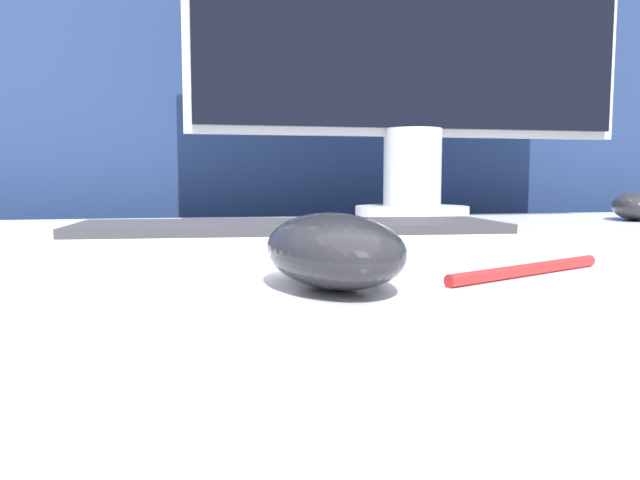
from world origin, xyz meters
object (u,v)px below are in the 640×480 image
Objects in this scene: computer_mouse_near at (333,250)px; computer_mouse_far at (636,206)px; monitor at (414,24)px; keyboard at (291,236)px.

computer_mouse_near is 0.74m from computer_mouse_far.
monitor is at bearing -160.34° from computer_mouse_far.
keyboard is (0.01, 0.20, -0.01)m from computer_mouse_near.
monitor is at bearing 59.74° from keyboard.
keyboard is 0.52m from monitor.
monitor reaches higher than computer_mouse_far.
computer_mouse_far is at bearing 29.34° from keyboard.
keyboard is at bearing 80.82° from computer_mouse_near.
monitor is at bearing 58.61° from computer_mouse_near.
monitor is 0.43m from computer_mouse_far.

